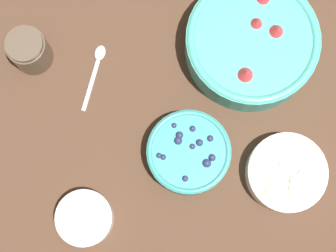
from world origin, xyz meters
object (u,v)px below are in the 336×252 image
object	(u,v)px
bowl_cream	(84,218)
bowl_blueberries	(189,153)
bowl_bananas	(287,173)
jar_chocolate	(30,51)
bowl_strawberries	(252,43)

from	to	relation	value
bowl_cream	bowl_blueberries	bearing A→B (deg)	17.79
bowl_bananas	bowl_cream	size ratio (longest dim) A/B	1.42
jar_chocolate	bowl_strawberries	bearing A→B (deg)	-12.26
jar_chocolate	bowl_bananas	bearing A→B (deg)	-39.84
bowl_cream	jar_chocolate	size ratio (longest dim) A/B	1.20
bowl_bananas	bowl_strawberries	bearing A→B (deg)	89.72
jar_chocolate	bowl_cream	bearing A→B (deg)	-84.98
bowl_blueberries	jar_chocolate	xyz separation A→B (m)	(-0.25, 0.27, 0.01)
bowl_strawberries	jar_chocolate	world-z (taller)	bowl_strawberries
bowl_strawberries	bowl_blueberries	bearing A→B (deg)	-134.29
bowl_blueberries	bowl_cream	size ratio (longest dim) A/B	1.49
bowl_strawberries	bowl_blueberries	size ratio (longest dim) A/B	1.62
bowl_strawberries	jar_chocolate	bearing A→B (deg)	167.74
bowl_blueberries	bowl_bananas	xyz separation A→B (m)	(0.17, -0.08, -0.00)
bowl_strawberries	bowl_blueberries	world-z (taller)	bowl_strawberries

